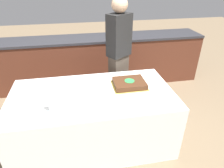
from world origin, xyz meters
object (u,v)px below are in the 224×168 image
plate_stack (29,96)px  person_cutting_cake (119,55)px  wine_glass (48,101)px  cake (129,83)px

plate_stack → person_cutting_cake: (1.16, 0.68, 0.14)m
person_cutting_cake → wine_glass: bearing=13.4°
wine_glass → person_cutting_cake: person_cutting_cake is taller
wine_glass → person_cutting_cake: (0.92, 0.97, 0.05)m
cake → person_cutting_cake: size_ratio=0.25×
plate_stack → person_cutting_cake: size_ratio=0.12×
plate_stack → wine_glass: (0.24, -0.28, 0.09)m
cake → wine_glass: size_ratio=2.28×
wine_glass → person_cutting_cake: bearing=46.5°
wine_glass → person_cutting_cake: 1.33m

